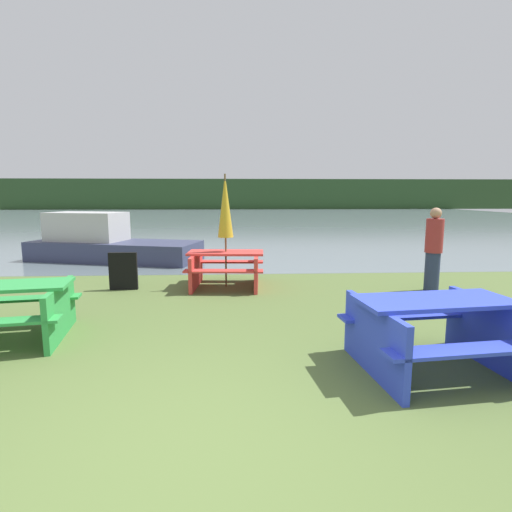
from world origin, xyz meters
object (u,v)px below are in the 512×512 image
at_px(picnic_table_red, 226,266).
at_px(person, 433,250).
at_px(picnic_table_blue, 433,328).
at_px(signboard, 123,271).
at_px(boat, 106,243).
at_px(umbrella_gold, 225,206).

xyz_separation_m(picnic_table_red, person, (4.05, -0.57, 0.38)).
bearing_deg(picnic_table_red, picnic_table_blue, -60.46).
xyz_separation_m(person, signboard, (-6.09, 0.42, -0.45)).
bearing_deg(person, boat, 151.19).
relative_size(boat, signboard, 6.81).
relative_size(picnic_table_blue, boat, 0.35).
xyz_separation_m(umbrella_gold, boat, (-3.56, 3.61, -1.15)).
distance_m(boat, person, 8.68).
bearing_deg(boat, picnic_table_red, -30.00).
distance_m(picnic_table_blue, person, 3.93).
distance_m(person, signboard, 6.12).
xyz_separation_m(picnic_table_blue, umbrella_gold, (-2.31, 4.08, 1.18)).
xyz_separation_m(picnic_table_blue, signboard, (-4.35, 3.92, -0.09)).
height_order(picnic_table_blue, signboard, picnic_table_blue).
bearing_deg(person, picnic_table_blue, -116.33).
xyz_separation_m(picnic_table_red, signboard, (-2.04, -0.15, -0.06)).
bearing_deg(umbrella_gold, signboard, -175.68).
distance_m(picnic_table_blue, boat, 9.67).
height_order(umbrella_gold, person, umbrella_gold).
height_order(picnic_table_red, umbrella_gold, umbrella_gold).
height_order(picnic_table_blue, umbrella_gold, umbrella_gold).
bearing_deg(person, signboard, 176.08).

